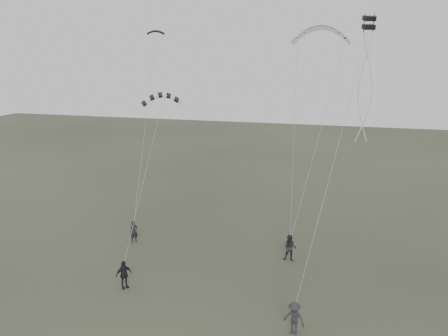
% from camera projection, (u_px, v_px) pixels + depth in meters
% --- Properties ---
extents(ground, '(140.00, 140.00, 0.00)m').
position_uv_depth(ground, '(181.00, 294.00, 26.63)').
color(ground, '#313826').
rests_on(ground, ground).
extents(flyer_left, '(0.73, 0.72, 1.70)m').
position_uv_depth(flyer_left, '(134.00, 232.00, 33.83)').
color(flyer_left, black).
rests_on(flyer_left, ground).
extents(flyer_right, '(0.99, 0.80, 1.92)m').
position_uv_depth(flyer_right, '(290.00, 248.00, 30.68)').
color(flyer_right, '#242428').
rests_on(flyer_right, ground).
extents(flyer_center, '(1.00, 1.11, 1.81)m').
position_uv_depth(flyer_center, '(124.00, 275.00, 27.08)').
color(flyer_center, black).
rests_on(flyer_center, ground).
extents(flyer_far, '(1.30, 0.97, 1.79)m').
position_uv_depth(flyer_far, '(294.00, 318.00, 22.61)').
color(flyer_far, '#25252A').
rests_on(flyer_far, ground).
extents(kite_dark_small, '(1.50, 0.92, 0.57)m').
position_uv_depth(kite_dark_small, '(156.00, 31.00, 35.23)').
color(kite_dark_small, black).
rests_on(kite_dark_small, flyer_left).
extents(kite_pale_large, '(4.36, 1.70, 1.86)m').
position_uv_depth(kite_pale_large, '(322.00, 28.00, 31.49)').
color(kite_pale_large, '#939698').
rests_on(kite_pale_large, flyer_right).
extents(kite_striped, '(3.04, 2.10, 1.30)m').
position_uv_depth(kite_striped, '(162.00, 95.00, 30.91)').
color(kite_striped, black).
rests_on(kite_striped, flyer_center).
extents(kite_box, '(0.77, 0.83, 0.78)m').
position_uv_depth(kite_box, '(369.00, 23.00, 23.48)').
color(kite_box, black).
rests_on(kite_box, flyer_far).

